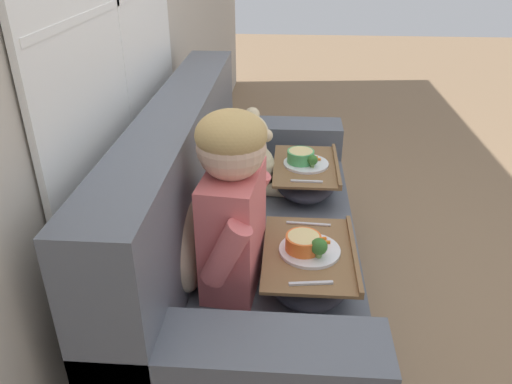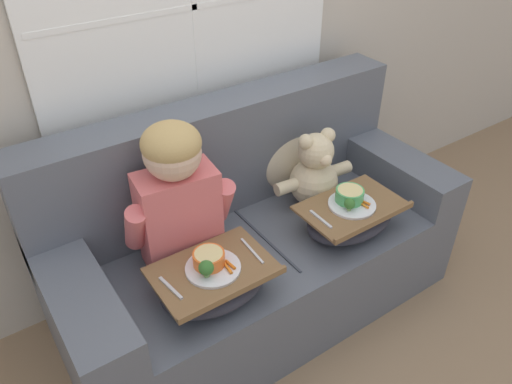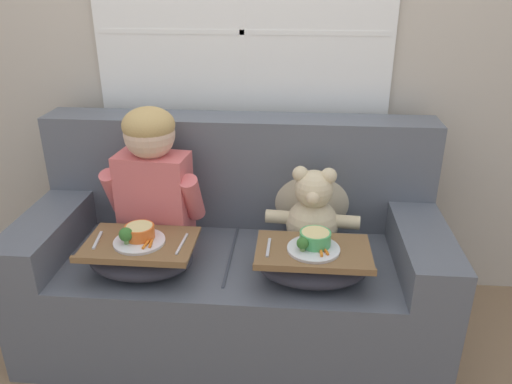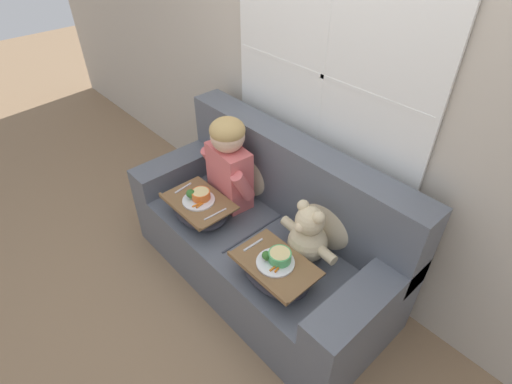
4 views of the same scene
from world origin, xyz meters
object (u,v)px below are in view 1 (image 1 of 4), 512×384
Objects in this scene: throw_pillow_behind_teddy at (213,151)px; couch at (241,248)px; throw_pillow_behind_child at (183,233)px; lap_tray_child at (309,266)px; teddy_bear at (251,158)px; lap_tray_teddy at (305,176)px; child_figure at (233,195)px.

couch is at bearing -155.68° from throw_pillow_behind_teddy.
lap_tray_child is (-0.00, -0.45, -0.12)m from throw_pillow_behind_child.
teddy_bear is at bearing 19.86° from lap_tray_child.
teddy_bear reaches higher than lap_tray_teddy.
teddy_bear is 0.93× the size of lap_tray_child.
throw_pillow_behind_teddy is 0.62× the size of child_figure.
throw_pillow_behind_teddy is (0.73, 0.00, 0.00)m from throw_pillow_behind_child.
child_figure is 0.83m from lap_tray_teddy.
throw_pillow_behind_child is at bearing 89.93° from lap_tray_child.
throw_pillow_behind_teddy is at bearing 24.32° from couch.
teddy_bear reaches higher than lap_tray_child.
lap_tray_teddy is (0.73, -0.27, -0.28)m from child_figure.
child_figure reaches higher than teddy_bear.
couch is 4.07× the size of lap_tray_child.
throw_pillow_behind_teddy is at bearing 89.99° from lap_tray_teddy.
throw_pillow_behind_child is 0.86m from lap_tray_teddy.
couch is at bearing 142.22° from lap_tray_teddy.
throw_pillow_behind_child is 0.24m from child_figure.
throw_pillow_behind_child is at bearing 89.96° from child_figure.
couch is 0.59m from child_figure.
lap_tray_child is at bearing -148.47° from throw_pillow_behind_teddy.
couch is 0.50m from throw_pillow_behind_teddy.
teddy_bear is at bearing -14.20° from throw_pillow_behind_child.
child_figure is at bearing 159.87° from lap_tray_teddy.
throw_pillow_behind_teddy reaches higher than lap_tray_teddy.
teddy_bear is 0.28m from lap_tray_teddy.
lap_tray_teddy is at bearing -31.53° from throw_pillow_behind_child.
throw_pillow_behind_teddy is 0.86× the size of lap_tray_teddy.
throw_pillow_behind_child is 0.91× the size of lap_tray_teddy.
throw_pillow_behind_child is 0.92× the size of lap_tray_child.
child_figure reaches higher than throw_pillow_behind_child.
child_figure reaches higher than lap_tray_teddy.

